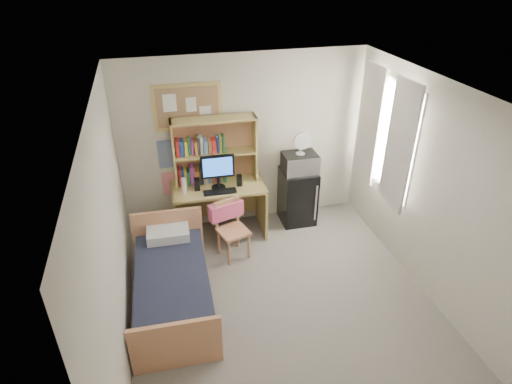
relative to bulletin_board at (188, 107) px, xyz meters
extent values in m
cube|color=gray|center=(0.78, -2.08, -1.93)|extent=(3.60, 4.20, 0.02)
cube|color=white|center=(0.78, -2.08, 0.68)|extent=(3.60, 4.20, 0.02)
cube|color=beige|center=(0.78, 0.02, -0.62)|extent=(3.60, 0.04, 2.60)
cube|color=beige|center=(-1.02, -2.08, -0.62)|extent=(0.04, 4.20, 2.60)
cube|color=beige|center=(2.58, -2.08, -0.62)|extent=(0.04, 4.20, 2.60)
cube|color=white|center=(2.53, -0.88, -0.32)|extent=(0.10, 1.40, 1.70)
cube|color=silver|center=(2.50, -1.28, -0.32)|extent=(0.04, 0.55, 1.70)
cube|color=silver|center=(2.50, -0.48, -0.32)|extent=(0.04, 0.55, 1.70)
cube|color=#A17A55|center=(0.00, 0.00, 0.00)|extent=(0.94, 0.03, 0.64)
cube|color=#23428F|center=(-0.32, 0.01, -0.67)|extent=(0.30, 0.01, 0.42)
cube|color=#F12A4C|center=(-0.32, 0.01, -1.14)|extent=(0.28, 0.01, 0.36)
cube|color=tan|center=(0.31, -0.34, -1.50)|extent=(1.35, 0.71, 0.83)
cube|color=tan|center=(0.40, -0.91, -1.50)|extent=(0.52, 0.52, 0.83)
cube|color=black|center=(1.56, -0.26, -1.48)|extent=(0.52, 0.52, 0.87)
cube|color=#1A1E30|center=(-0.50, -1.68, -1.68)|extent=(0.95, 1.80, 0.49)
cube|color=tan|center=(0.31, -0.19, -0.61)|extent=(1.18, 0.34, 0.96)
cube|color=black|center=(0.31, -0.40, -0.84)|extent=(0.47, 0.05, 0.50)
cube|color=black|center=(0.30, -0.54, -1.08)|extent=(0.46, 0.16, 0.02)
cube|color=black|center=(0.01, -0.39, -1.00)|extent=(0.08, 0.08, 0.18)
cube|color=black|center=(0.61, -0.41, -1.00)|extent=(0.07, 0.07, 0.17)
cylinder|color=white|center=(-0.17, -0.42, -0.97)|extent=(0.07, 0.07, 0.23)
cube|color=#F25C87|center=(0.34, -0.72, -1.27)|extent=(0.51, 0.29, 0.24)
cube|color=silver|center=(1.56, -0.28, -0.90)|extent=(0.50, 0.39, 0.29)
cylinder|color=white|center=(1.56, -0.28, -0.60)|extent=(0.27, 0.27, 0.33)
cube|color=white|center=(-0.47, -0.93, -1.37)|extent=(0.56, 0.40, 0.13)
camera|label=1|loc=(-0.50, -5.65, 1.87)|focal=30.00mm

